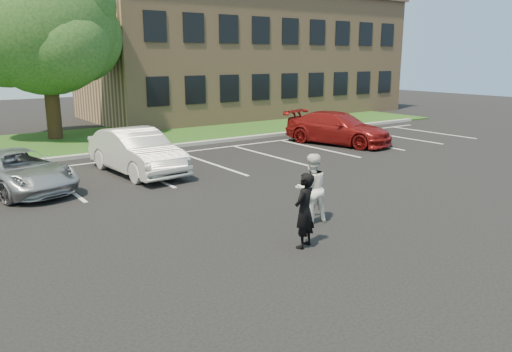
{
  "coord_description": "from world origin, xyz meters",
  "views": [
    {
      "loc": [
        -6.72,
        -8.47,
        4.03
      ],
      "look_at": [
        0.0,
        1.0,
        1.25
      ],
      "focal_mm": 35.0,
      "sensor_mm": 36.0,
      "label": 1
    }
  ],
  "objects_px": {
    "tree": "(47,28)",
    "man_black_suit": "(304,210)",
    "office_building": "(246,55)",
    "car_silver_minivan": "(17,171)",
    "man_white_shirt": "(311,188)",
    "car_white_sedan": "(137,152)",
    "car_red_compact": "(338,128)"
  },
  "relations": [
    {
      "from": "office_building",
      "to": "man_black_suit",
      "type": "height_order",
      "value": "office_building"
    },
    {
      "from": "office_building",
      "to": "car_white_sedan",
      "type": "height_order",
      "value": "office_building"
    },
    {
      "from": "car_white_sedan",
      "to": "car_silver_minivan",
      "type": "bearing_deg",
      "value": 177.86
    },
    {
      "from": "tree",
      "to": "car_silver_minivan",
      "type": "height_order",
      "value": "tree"
    },
    {
      "from": "office_building",
      "to": "car_silver_minivan",
      "type": "bearing_deg",
      "value": -142.04
    },
    {
      "from": "office_building",
      "to": "man_black_suit",
      "type": "distance_m",
      "value": 26.9
    },
    {
      "from": "man_black_suit",
      "to": "car_white_sedan",
      "type": "bearing_deg",
      "value": -111.2
    },
    {
      "from": "car_white_sedan",
      "to": "car_red_compact",
      "type": "xyz_separation_m",
      "value": [
        10.16,
        0.33,
        -0.04
      ]
    },
    {
      "from": "car_silver_minivan",
      "to": "car_white_sedan",
      "type": "bearing_deg",
      "value": -13.07
    },
    {
      "from": "man_black_suit",
      "to": "office_building",
      "type": "bearing_deg",
      "value": -144.01
    },
    {
      "from": "office_building",
      "to": "car_red_compact",
      "type": "distance_m",
      "value": 14.6
    },
    {
      "from": "car_red_compact",
      "to": "office_building",
      "type": "bearing_deg",
      "value": 56.58
    },
    {
      "from": "office_building",
      "to": "car_white_sedan",
      "type": "bearing_deg",
      "value": -135.43
    },
    {
      "from": "man_white_shirt",
      "to": "car_white_sedan",
      "type": "height_order",
      "value": "man_white_shirt"
    },
    {
      "from": "tree",
      "to": "car_silver_minivan",
      "type": "relative_size",
      "value": 1.94
    },
    {
      "from": "tree",
      "to": "man_white_shirt",
      "type": "relative_size",
      "value": 5.04
    },
    {
      "from": "office_building",
      "to": "man_white_shirt",
      "type": "height_order",
      "value": "office_building"
    },
    {
      "from": "car_red_compact",
      "to": "car_silver_minivan",
      "type": "bearing_deg",
      "value": 164.94
    },
    {
      "from": "car_silver_minivan",
      "to": "office_building",
      "type": "bearing_deg",
      "value": 22.7
    },
    {
      "from": "tree",
      "to": "man_white_shirt",
      "type": "bearing_deg",
      "value": -83.97
    },
    {
      "from": "man_black_suit",
      "to": "car_silver_minivan",
      "type": "xyz_separation_m",
      "value": [
        -4.1,
        8.64,
        -0.2
      ]
    },
    {
      "from": "tree",
      "to": "office_building",
      "type": "bearing_deg",
      "value": 17.23
    },
    {
      "from": "man_white_shirt",
      "to": "car_red_compact",
      "type": "distance_m",
      "value": 11.81
    },
    {
      "from": "man_white_shirt",
      "to": "office_building",
      "type": "bearing_deg",
      "value": -109.32
    },
    {
      "from": "man_black_suit",
      "to": "car_silver_minivan",
      "type": "height_order",
      "value": "man_black_suit"
    },
    {
      "from": "office_building",
      "to": "car_red_compact",
      "type": "xyz_separation_m",
      "value": [
        -4.01,
        -13.62,
        -3.41
      ]
    },
    {
      "from": "car_white_sedan",
      "to": "office_building",
      "type": "bearing_deg",
      "value": 40.23
    },
    {
      "from": "man_black_suit",
      "to": "man_white_shirt",
      "type": "height_order",
      "value": "man_white_shirt"
    },
    {
      "from": "man_black_suit",
      "to": "man_white_shirt",
      "type": "relative_size",
      "value": 0.95
    },
    {
      "from": "man_white_shirt",
      "to": "tree",
      "type": "bearing_deg",
      "value": -72.72
    },
    {
      "from": "car_white_sedan",
      "to": "man_white_shirt",
      "type": "bearing_deg",
      "value": -83.77
    },
    {
      "from": "tree",
      "to": "man_black_suit",
      "type": "distance_m",
      "value": 18.8
    }
  ]
}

